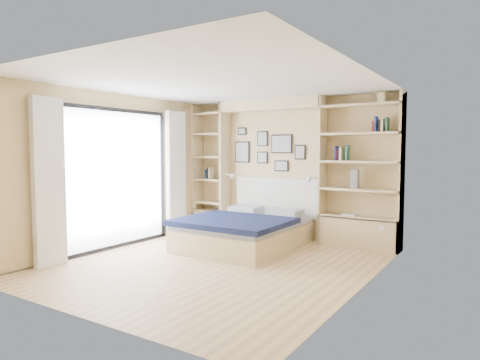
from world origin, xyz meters
The scene contains 8 objects.
ground centered at (0.00, 0.00, 0.00)m, with size 4.50×4.50×0.00m, color #DEB97F.
room_shell centered at (-0.39, 1.52, 1.08)m, with size 4.50×4.50×4.50m.
bed centered at (-0.26, 1.12, 0.27)m, with size 1.69×2.17×1.07m.
photo_gallery centered at (-0.45, 2.22, 1.60)m, with size 1.48×0.02×0.82m.
reading_lamps centered at (-0.30, 2.00, 1.10)m, with size 1.92×0.12×0.15m.
shelf_decor centered at (1.04, 2.07, 1.68)m, with size 3.51×0.23×2.03m.
deck centered at (-3.60, 0.00, 0.00)m, with size 3.20×4.00×0.05m, color #736855.
deck_chair centered at (-3.45, 0.14, 0.32)m, with size 0.47×0.70×0.67m.
Camera 1 is at (3.40, -4.77, 1.59)m, focal length 32.00 mm.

